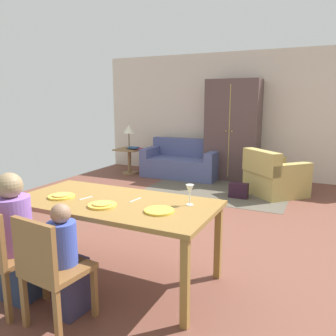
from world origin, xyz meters
name	(u,v)px	position (x,y,z in m)	size (l,w,h in m)	color
ground_plane	(187,217)	(0.00, 0.45, -0.01)	(6.62, 6.10, 0.02)	brown
back_wall	(241,115)	(0.00, 3.55, 1.35)	(6.62, 0.10, 2.70)	beige
dining_table	(114,208)	(0.03, -1.42, 0.69)	(1.89, 0.93, 0.76)	olive
plate_near_man	(61,196)	(-0.49, -1.54, 0.77)	(0.25, 0.25, 0.02)	yellow
pizza_near_man	(61,195)	(-0.49, -1.54, 0.78)	(0.17, 0.17, 0.01)	gold
plate_near_child	(102,205)	(0.03, -1.60, 0.77)	(0.25, 0.25, 0.02)	yellow
pizza_near_child	(102,204)	(0.03, -1.60, 0.78)	(0.17, 0.17, 0.01)	gold
plate_near_woman	(159,211)	(0.55, -1.52, 0.77)	(0.25, 0.25, 0.02)	yellow
wine_glass	(190,191)	(0.71, -1.24, 0.89)	(0.07, 0.07, 0.19)	silver
fork	(86,198)	(-0.25, -1.47, 0.76)	(0.02, 0.15, 0.01)	silver
knife	(135,200)	(0.20, -1.32, 0.76)	(0.01, 0.17, 0.01)	silver
dining_chair_man	(0,253)	(-0.49, -2.25, 0.49)	(0.43, 0.43, 0.87)	brown
person_man	(18,242)	(-0.49, -2.07, 0.51)	(0.30, 0.40, 1.11)	navy
dining_chair_child	(49,266)	(0.02, -2.25, 0.49)	(0.46, 0.46, 0.87)	brown
person_child	(67,264)	(0.03, -2.08, 0.43)	(0.22, 0.30, 0.92)	#312C47
area_rug	(217,190)	(-0.04, 2.05, 0.00)	(2.60, 1.80, 0.01)	#544D41
couch	(183,163)	(-1.12, 2.91, 0.30)	(1.67, 0.86, 0.82)	#4E5687
armchair	(274,177)	(0.95, 2.21, 0.32)	(1.21, 1.21, 0.82)	tan
armoire	(233,130)	(-0.07, 3.16, 1.05)	(1.10, 0.59, 2.10)	#503A39
side_table	(129,157)	(-2.34, 2.65, 0.38)	(0.56, 0.56, 0.58)	olive
table_lamp	(129,130)	(-2.34, 2.65, 1.01)	(0.26, 0.26, 0.54)	brown
book_lower	(138,149)	(-2.13, 2.67, 0.59)	(0.22, 0.16, 0.03)	#9F2C39
book_upper	(134,148)	(-2.19, 2.60, 0.62)	(0.22, 0.16, 0.03)	#265187
handbag	(239,191)	(0.44, 1.75, 0.13)	(0.32, 0.16, 0.26)	black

